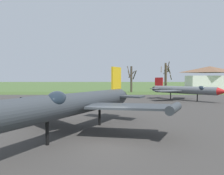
# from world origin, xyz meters

# --- Properties ---
(ground_plane) EXTENTS (600.00, 600.00, 0.00)m
(ground_plane) POSITION_xyz_m (0.00, 0.00, 0.00)
(ground_plane) COLOR #425B2D
(asphalt_apron) EXTENTS (89.34, 48.85, 0.05)m
(asphalt_apron) POSITION_xyz_m (0.00, 14.65, 0.03)
(asphalt_apron) COLOR #383533
(asphalt_apron) RESTS_ON ground
(grass_verge_strip) EXTENTS (149.34, 12.00, 0.06)m
(grass_verge_strip) POSITION_xyz_m (0.00, 45.08, 0.03)
(grass_verge_strip) COLOR #3C5425
(grass_verge_strip) RESTS_ON ground
(jet_fighter_front_right) EXTENTS (12.98, 15.57, 5.14)m
(jet_fighter_front_right) POSITION_xyz_m (-2.40, 2.13, 2.26)
(jet_fighter_front_right) COLOR #33383D
(jet_fighter_front_right) RESTS_ON ground
(jet_fighter_rear_center) EXTENTS (11.46, 11.88, 4.32)m
(jet_fighter_rear_center) POSITION_xyz_m (13.69, 25.33, 2.01)
(jet_fighter_rear_center) COLOR #565B60
(jet_fighter_rear_center) RESTS_ON ground
(bare_tree_left_of_center) EXTENTS (2.84, 2.79, 8.03)m
(bare_tree_left_of_center) POSITION_xyz_m (6.16, 49.81, 4.33)
(bare_tree_left_of_center) COLOR #42382D
(bare_tree_left_of_center) RESTS_ON ground
(bare_tree_center) EXTENTS (3.80, 3.73, 8.25)m
(bare_tree_center) POSITION_xyz_m (16.45, 48.77, 4.52)
(bare_tree_center) COLOR brown
(bare_tree_center) RESTS_ON ground
(bare_tree_right_of_center) EXTENTS (2.00, 2.73, 9.40)m
(bare_tree_right_of_center) POSITION_xyz_m (16.89, 50.61, 4.91)
(bare_tree_right_of_center) COLOR brown
(bare_tree_right_of_center) RESTS_ON ground
(visitor_building) EXTENTS (18.37, 9.08, 9.28)m
(visitor_building) POSITION_xyz_m (40.10, 70.66, 4.52)
(visitor_building) COLOR silver
(visitor_building) RESTS_ON ground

